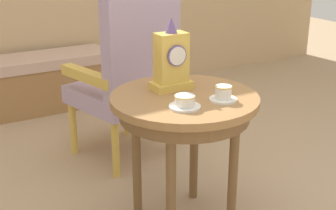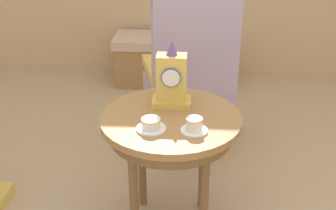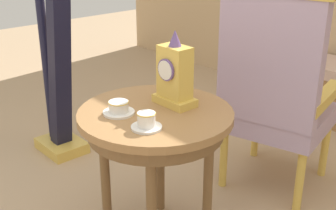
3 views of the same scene
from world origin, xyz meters
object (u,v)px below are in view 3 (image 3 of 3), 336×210
object	(u,v)px
mantel_clock	(175,76)
teacup_left	(119,108)
harp	(55,52)
side_table	(156,128)
armchair	(275,91)
teacup_right	(146,122)

from	to	relation	value
mantel_clock	teacup_left	bearing A→B (deg)	-107.63
teacup_left	mantel_clock	xyz separation A→B (m)	(0.08, 0.25, 0.11)
mantel_clock	harp	world-z (taller)	harp
side_table	mantel_clock	world-z (taller)	mantel_clock
teacup_left	mantel_clock	bearing A→B (deg)	72.37
side_table	mantel_clock	xyz separation A→B (m)	(-0.00, 0.11, 0.22)
side_table	harp	size ratio (longest dim) A/B	0.40
mantel_clock	armchair	size ratio (longest dim) A/B	0.29
side_table	teacup_left	xyz separation A→B (m)	(-0.08, -0.13, 0.11)
mantel_clock	teacup_right	bearing A→B (deg)	-65.57
side_table	mantel_clock	size ratio (longest dim) A/B	2.01
side_table	teacup_left	bearing A→B (deg)	-121.37
teacup_left	harp	size ratio (longest dim) A/B	0.08
side_table	armchair	bearing A→B (deg)	83.67
teacup_right	armchair	xyz separation A→B (m)	(-0.03, 0.89, -0.10)
teacup_left	teacup_right	world-z (taller)	teacup_right
teacup_left	teacup_right	size ratio (longest dim) A/B	1.10
teacup_left	armchair	size ratio (longest dim) A/B	0.12
harp	armchair	bearing A→B (deg)	29.24
side_table	armchair	size ratio (longest dim) A/B	0.59
teacup_right	mantel_clock	distance (m)	0.30
side_table	mantel_clock	bearing A→B (deg)	91.79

